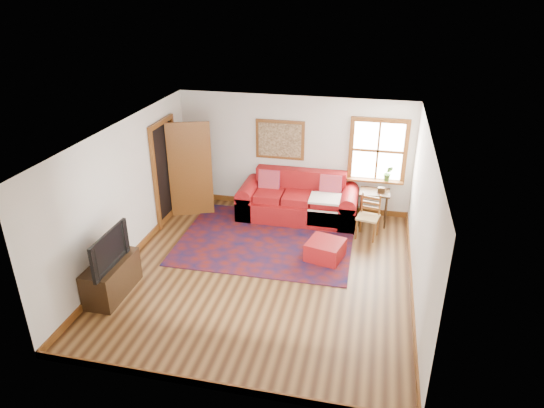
% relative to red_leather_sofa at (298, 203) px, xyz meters
% --- Properties ---
extents(ground, '(5.50, 5.50, 0.00)m').
position_rel_red_leather_sofa_xyz_m(ground, '(-0.20, -2.27, -0.32)').
color(ground, '#3F2411').
rests_on(ground, ground).
extents(room_envelope, '(5.04, 5.54, 2.52)m').
position_rel_red_leather_sofa_xyz_m(room_envelope, '(-0.20, -2.26, 1.33)').
color(room_envelope, silver).
rests_on(room_envelope, ground).
extents(window, '(1.18, 0.20, 1.38)m').
position_rel_red_leather_sofa_xyz_m(window, '(1.58, 0.43, 0.99)').
color(window, white).
rests_on(window, ground).
extents(doorway, '(0.89, 1.08, 2.14)m').
position_rel_red_leather_sofa_xyz_m(doorway, '(-2.41, -0.49, 0.75)').
color(doorway, black).
rests_on(doorway, ground).
extents(framed_artwork, '(1.05, 0.07, 0.85)m').
position_rel_red_leather_sofa_xyz_m(framed_artwork, '(-0.50, 0.44, 1.23)').
color(framed_artwork, brown).
rests_on(framed_artwork, ground).
extents(persian_rug, '(3.35, 2.70, 0.02)m').
position_rel_red_leather_sofa_xyz_m(persian_rug, '(-0.43, -1.16, -0.31)').
color(persian_rug, '#5E130D').
rests_on(persian_rug, ground).
extents(red_leather_sofa, '(2.48, 1.03, 0.97)m').
position_rel_red_leather_sofa_xyz_m(red_leather_sofa, '(0.00, 0.00, 0.00)').
color(red_leather_sofa, maroon).
rests_on(red_leather_sofa, ground).
extents(red_ottoman, '(0.74, 0.74, 0.35)m').
position_rel_red_leather_sofa_xyz_m(red_ottoman, '(0.78, -1.59, -0.15)').
color(red_ottoman, maroon).
rests_on(red_ottoman, ground).
extents(side_table, '(0.60, 0.45, 0.72)m').
position_rel_red_leather_sofa_xyz_m(side_table, '(1.57, 0.04, 0.28)').
color(side_table, '#321F10').
rests_on(side_table, ground).
extents(ladder_back_chair, '(0.48, 0.46, 0.87)m').
position_rel_red_leather_sofa_xyz_m(ladder_back_chair, '(1.49, -0.55, 0.15)').
color(ladder_back_chair, tan).
rests_on(ladder_back_chair, ground).
extents(media_cabinet, '(0.48, 1.08, 0.59)m').
position_rel_red_leather_sofa_xyz_m(media_cabinet, '(-2.44, -3.42, -0.03)').
color(media_cabinet, '#321F10').
rests_on(media_cabinet, ground).
extents(television, '(0.14, 1.03, 0.59)m').
position_rel_red_leather_sofa_xyz_m(television, '(-2.42, -3.53, 0.57)').
color(television, black).
rests_on(television, media_cabinet).
extents(candle_hurricane, '(0.12, 0.12, 0.18)m').
position_rel_red_leather_sofa_xyz_m(candle_hurricane, '(-2.39, -2.97, 0.35)').
color(candle_hurricane, silver).
rests_on(candle_hurricane, media_cabinet).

